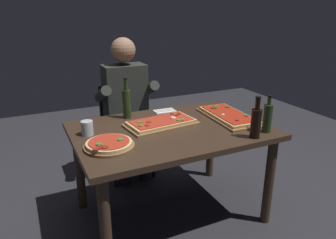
{
  "coord_description": "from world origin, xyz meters",
  "views": [
    {
      "loc": [
        -0.95,
        -1.94,
        1.57
      ],
      "look_at": [
        0.0,
        0.05,
        0.79
      ],
      "focal_mm": 33.88,
      "sensor_mm": 36.0,
      "label": 1
    }
  ],
  "objects_px": {
    "wine_bottle_dark": "(256,122)",
    "tumbler_near_camera": "(87,129)",
    "oil_bottle_amber": "(127,103)",
    "dining_table": "(171,140)",
    "pizza_round_far": "(109,144)",
    "pizza_rectangular_left": "(229,116)",
    "vinegar_bottle_green": "(267,117)",
    "seated_diner": "(127,103)",
    "diner_chair": "(124,125)",
    "pizza_rectangular_front": "(161,123)"
  },
  "relations": [
    {
      "from": "oil_bottle_amber",
      "to": "dining_table",
      "type": "bearing_deg",
      "value": -58.71
    },
    {
      "from": "pizza_rectangular_left",
      "to": "wine_bottle_dark",
      "type": "relative_size",
      "value": 2.02
    },
    {
      "from": "oil_bottle_amber",
      "to": "vinegar_bottle_green",
      "type": "relative_size",
      "value": 1.21
    },
    {
      "from": "seated_diner",
      "to": "diner_chair",
      "type": "bearing_deg",
      "value": 90.0
    },
    {
      "from": "dining_table",
      "to": "vinegar_bottle_green",
      "type": "distance_m",
      "value": 0.71
    },
    {
      "from": "oil_bottle_amber",
      "to": "pizza_rectangular_left",
      "type": "bearing_deg",
      "value": -26.22
    },
    {
      "from": "diner_chair",
      "to": "wine_bottle_dark",
      "type": "bearing_deg",
      "value": -67.41
    },
    {
      "from": "pizza_rectangular_front",
      "to": "dining_table",
      "type": "bearing_deg",
      "value": -63.73
    },
    {
      "from": "wine_bottle_dark",
      "to": "vinegar_bottle_green",
      "type": "height_order",
      "value": "wine_bottle_dark"
    },
    {
      "from": "pizza_rectangular_left",
      "to": "tumbler_near_camera",
      "type": "relative_size",
      "value": 5.81
    },
    {
      "from": "pizza_rectangular_left",
      "to": "vinegar_bottle_green",
      "type": "xyz_separation_m",
      "value": [
        0.07,
        -0.35,
        0.09
      ]
    },
    {
      "from": "pizza_rectangular_left",
      "to": "pizza_round_far",
      "type": "relative_size",
      "value": 1.82
    },
    {
      "from": "pizza_rectangular_front",
      "to": "diner_chair",
      "type": "height_order",
      "value": "diner_chair"
    },
    {
      "from": "pizza_round_far",
      "to": "vinegar_bottle_green",
      "type": "relative_size",
      "value": 1.19
    },
    {
      "from": "pizza_rectangular_front",
      "to": "seated_diner",
      "type": "bearing_deg",
      "value": 94.37
    },
    {
      "from": "oil_bottle_amber",
      "to": "tumbler_near_camera",
      "type": "height_order",
      "value": "oil_bottle_amber"
    },
    {
      "from": "dining_table",
      "to": "tumbler_near_camera",
      "type": "distance_m",
      "value": 0.61
    },
    {
      "from": "wine_bottle_dark",
      "to": "vinegar_bottle_green",
      "type": "distance_m",
      "value": 0.15
    },
    {
      "from": "dining_table",
      "to": "diner_chair",
      "type": "distance_m",
      "value": 0.87
    },
    {
      "from": "pizza_rectangular_left",
      "to": "tumbler_near_camera",
      "type": "bearing_deg",
      "value": 173.07
    },
    {
      "from": "pizza_rectangular_left",
      "to": "oil_bottle_amber",
      "type": "distance_m",
      "value": 0.81
    },
    {
      "from": "wine_bottle_dark",
      "to": "tumbler_near_camera",
      "type": "distance_m",
      "value": 1.15
    },
    {
      "from": "dining_table",
      "to": "pizza_round_far",
      "type": "bearing_deg",
      "value": -164.36
    },
    {
      "from": "pizza_rectangular_front",
      "to": "tumbler_near_camera",
      "type": "xyz_separation_m",
      "value": [
        -0.54,
        0.05,
        0.02
      ]
    },
    {
      "from": "pizza_rectangular_front",
      "to": "wine_bottle_dark",
      "type": "bearing_deg",
      "value": -45.72
    },
    {
      "from": "pizza_round_far",
      "to": "seated_diner",
      "type": "xyz_separation_m",
      "value": [
        0.41,
        0.88,
        -0.02
      ]
    },
    {
      "from": "pizza_rectangular_front",
      "to": "seated_diner",
      "type": "height_order",
      "value": "seated_diner"
    },
    {
      "from": "pizza_rectangular_left",
      "to": "oil_bottle_amber",
      "type": "relative_size",
      "value": 1.79
    },
    {
      "from": "pizza_rectangular_front",
      "to": "tumbler_near_camera",
      "type": "height_order",
      "value": "tumbler_near_camera"
    },
    {
      "from": "pizza_rectangular_front",
      "to": "diner_chair",
      "type": "distance_m",
      "value": 0.82
    },
    {
      "from": "pizza_round_far",
      "to": "pizza_rectangular_front",
      "type": "bearing_deg",
      "value": 25.75
    },
    {
      "from": "pizza_round_far",
      "to": "wine_bottle_dark",
      "type": "distance_m",
      "value": 0.98
    },
    {
      "from": "diner_chair",
      "to": "seated_diner",
      "type": "relative_size",
      "value": 0.65
    },
    {
      "from": "pizza_rectangular_front",
      "to": "tumbler_near_camera",
      "type": "distance_m",
      "value": 0.54
    },
    {
      "from": "tumbler_near_camera",
      "to": "pizza_round_far",
      "type": "bearing_deg",
      "value": -73.96
    },
    {
      "from": "pizza_rectangular_left",
      "to": "diner_chair",
      "type": "relative_size",
      "value": 0.67
    },
    {
      "from": "pizza_rectangular_front",
      "to": "pizza_rectangular_left",
      "type": "relative_size",
      "value": 0.95
    },
    {
      "from": "dining_table",
      "to": "diner_chair",
      "type": "xyz_separation_m",
      "value": [
        -0.09,
        0.86,
        -0.16
      ]
    },
    {
      "from": "wine_bottle_dark",
      "to": "oil_bottle_amber",
      "type": "height_order",
      "value": "oil_bottle_amber"
    },
    {
      "from": "diner_chair",
      "to": "pizza_rectangular_left",
      "type": "bearing_deg",
      "value": -55.06
    },
    {
      "from": "pizza_rectangular_left",
      "to": "vinegar_bottle_green",
      "type": "distance_m",
      "value": 0.37
    },
    {
      "from": "pizza_rectangular_front",
      "to": "seated_diner",
      "type": "relative_size",
      "value": 0.42
    },
    {
      "from": "pizza_round_far",
      "to": "tumbler_near_camera",
      "type": "distance_m",
      "value": 0.28
    },
    {
      "from": "pizza_rectangular_front",
      "to": "vinegar_bottle_green",
      "type": "xyz_separation_m",
      "value": [
        0.62,
        -0.44,
        0.09
      ]
    },
    {
      "from": "dining_table",
      "to": "tumbler_near_camera",
      "type": "xyz_separation_m",
      "value": [
        -0.58,
        0.13,
        0.14
      ]
    },
    {
      "from": "diner_chair",
      "to": "pizza_rectangular_front",
      "type": "bearing_deg",
      "value": -86.31
    },
    {
      "from": "pizza_round_far",
      "to": "oil_bottle_amber",
      "type": "distance_m",
      "value": 0.58
    },
    {
      "from": "pizza_rectangular_left",
      "to": "vinegar_bottle_green",
      "type": "bearing_deg",
      "value": -79.31
    },
    {
      "from": "seated_diner",
      "to": "vinegar_bottle_green",
      "type": "bearing_deg",
      "value": -58.63
    },
    {
      "from": "vinegar_bottle_green",
      "to": "tumbler_near_camera",
      "type": "relative_size",
      "value": 2.68
    }
  ]
}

